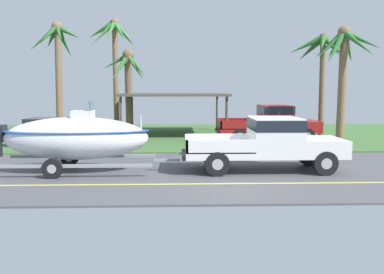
% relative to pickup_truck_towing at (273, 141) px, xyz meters
% --- Properties ---
extents(ground, '(36.00, 22.00, 0.11)m').
position_rel_pickup_truck_towing_xyz_m(ground, '(-1.60, 8.21, -1.04)').
color(ground, '#4C4C51').
extents(pickup_truck_towing, '(5.65, 1.99, 1.85)m').
position_rel_pickup_truck_towing_xyz_m(pickup_truck_towing, '(0.00, 0.00, 0.00)').
color(pickup_truck_towing, silver).
rests_on(pickup_truck_towing, ground).
extents(boat_on_trailer, '(6.27, 2.31, 2.43)m').
position_rel_pickup_truck_towing_xyz_m(boat_on_trailer, '(-6.78, -0.00, 0.14)').
color(boat_on_trailer, gray).
rests_on(boat_on_trailer, ground).
extents(parked_pickup_background, '(5.55, 2.09, 1.94)m').
position_rel_pickup_truck_towing_xyz_m(parked_pickup_background, '(1.87, 7.89, 0.04)').
color(parked_pickup_background, maroon).
rests_on(parked_pickup_background, ground).
extents(parked_sedan_near, '(4.40, 1.87, 1.38)m').
position_rel_pickup_truck_towing_xyz_m(parked_sedan_near, '(-9.31, 6.58, -0.36)').
color(parked_sedan_near, '#234C89').
rests_on(parked_sedan_near, ground).
extents(carport_awning, '(6.21, 5.99, 2.54)m').
position_rel_pickup_truck_towing_xyz_m(carport_awning, '(-3.51, 10.97, 1.40)').
color(carport_awning, '#4C4238').
rests_on(carport_awning, ground).
extents(palm_tree_near_left, '(2.94, 3.08, 5.74)m').
position_rel_pickup_truck_towing_xyz_m(palm_tree_near_left, '(4.44, 5.29, 3.26)').
color(palm_tree_near_left, brown).
rests_on(palm_tree_near_left, ground).
extents(palm_tree_near_right, '(3.21, 3.47, 5.86)m').
position_rel_pickup_truck_towing_xyz_m(palm_tree_near_right, '(4.59, 8.90, 3.60)').
color(palm_tree_near_right, brown).
rests_on(palm_tree_near_right, ground).
extents(palm_tree_mid, '(2.61, 2.93, 5.05)m').
position_rel_pickup_truck_towing_xyz_m(palm_tree_mid, '(-6.16, 9.88, 2.59)').
color(palm_tree_mid, brown).
rests_on(palm_tree_mid, ground).
extents(palm_tree_far_left, '(3.12, 3.26, 6.75)m').
position_rel_pickup_truck_towing_xyz_m(palm_tree_far_left, '(-10.42, 11.03, 3.93)').
color(palm_tree_far_left, brown).
rests_on(palm_tree_far_left, ground).
extents(palm_tree_far_right, '(3.18, 3.06, 7.11)m').
position_rel_pickup_truck_towing_xyz_m(palm_tree_far_right, '(-7.23, 12.08, 4.45)').
color(palm_tree_far_right, brown).
rests_on(palm_tree_far_right, ground).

